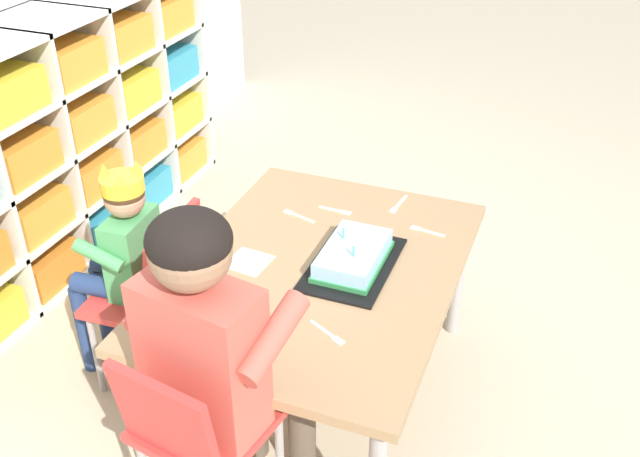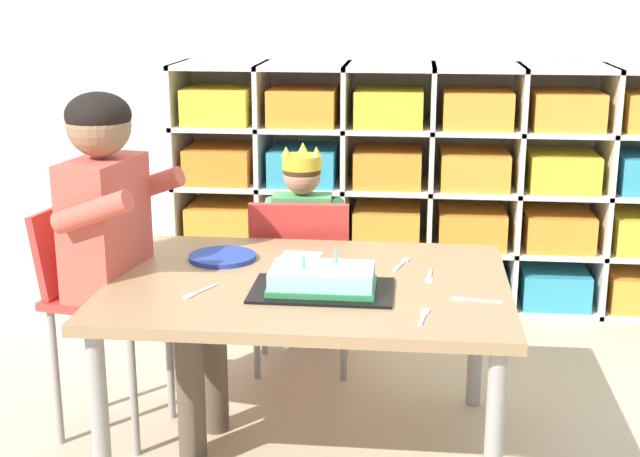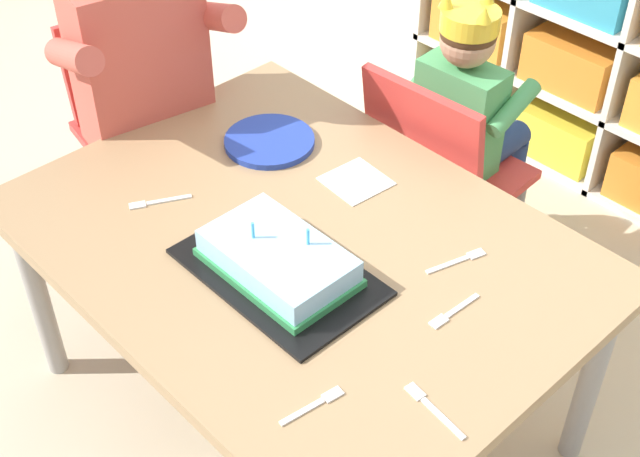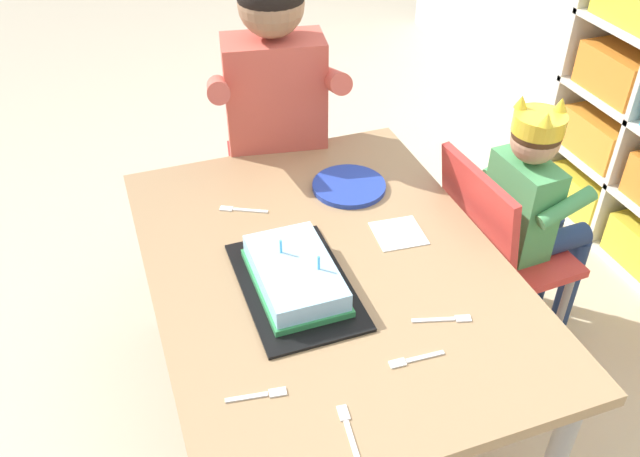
% 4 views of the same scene
% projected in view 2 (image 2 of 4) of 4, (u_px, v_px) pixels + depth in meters
% --- Properties ---
extents(ground, '(16.00, 16.00, 0.00)m').
position_uv_depth(ground, '(309.00, 449.00, 2.75)').
color(ground, beige).
extents(storage_cubby_shelf, '(2.24, 0.40, 1.05)m').
position_uv_depth(storage_cubby_shelf, '(430.00, 192.00, 3.92)').
color(storage_cubby_shelf, silver).
rests_on(storage_cubby_shelf, ground).
extents(activity_table, '(1.16, 0.85, 0.55)m').
position_uv_depth(activity_table, '(309.00, 297.00, 2.62)').
color(activity_table, '#A37F56').
rests_on(activity_table, ground).
extents(classroom_chair_blue, '(0.39, 0.33, 0.66)m').
position_uv_depth(classroom_chair_blue, '(301.00, 270.00, 3.19)').
color(classroom_chair_blue, red).
rests_on(classroom_chair_blue, ground).
extents(child_with_crown, '(0.30, 0.31, 0.83)m').
position_uv_depth(child_with_crown, '(303.00, 228.00, 3.26)').
color(child_with_crown, '#4C9E5B').
rests_on(child_with_crown, ground).
extents(classroom_chair_adult_side, '(0.39, 0.36, 0.73)m').
position_uv_depth(classroom_chair_adult_side, '(95.00, 293.00, 2.76)').
color(classroom_chair_adult_side, red).
rests_on(classroom_chair_adult_side, ground).
extents(adult_helper_seated, '(0.46, 0.44, 1.08)m').
position_uv_depth(adult_helper_seated, '(124.00, 228.00, 2.67)').
color(adult_helper_seated, '#D15647').
rests_on(adult_helper_seated, ground).
extents(birthday_cake_on_tray, '(0.40, 0.25, 0.11)m').
position_uv_depth(birthday_cake_on_tray, '(322.00, 282.00, 2.49)').
color(birthday_cake_on_tray, black).
rests_on(birthday_cake_on_tray, activity_table).
extents(paper_plate_stack, '(0.21, 0.21, 0.01)m').
position_uv_depth(paper_plate_stack, '(222.00, 257.00, 2.80)').
color(paper_plate_stack, '#233DA3').
rests_on(paper_plate_stack, activity_table).
extents(paper_napkin_square, '(0.14, 0.14, 0.00)m').
position_uv_depth(paper_napkin_square, '(300.00, 257.00, 2.82)').
color(paper_napkin_square, white).
rests_on(paper_napkin_square, activity_table).
extents(fork_by_napkin, '(0.03, 0.12, 0.00)m').
position_uv_depth(fork_by_napkin, '(424.00, 316.00, 2.31)').
color(fork_by_napkin, white).
rests_on(fork_by_napkin, activity_table).
extents(fork_beside_plate_stack, '(0.05, 0.13, 0.00)m').
position_uv_depth(fork_beside_plate_stack, '(402.00, 263.00, 2.75)').
color(fork_beside_plate_stack, white).
rests_on(fork_beside_plate_stack, activity_table).
extents(fork_near_cake_tray, '(0.02, 0.12, 0.00)m').
position_uv_depth(fork_near_cake_tray, '(429.00, 277.00, 2.63)').
color(fork_near_cake_tray, white).
rests_on(fork_near_cake_tray, activity_table).
extents(fork_near_child_seat, '(0.07, 0.13, 0.00)m').
position_uv_depth(fork_near_child_seat, '(198.00, 292.00, 2.49)').
color(fork_near_child_seat, white).
rests_on(fork_near_child_seat, activity_table).
extents(fork_scattered_mid_table, '(0.14, 0.03, 0.00)m').
position_uv_depth(fork_scattered_mid_table, '(474.00, 300.00, 2.43)').
color(fork_scattered_mid_table, white).
rests_on(fork_scattered_mid_table, activity_table).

